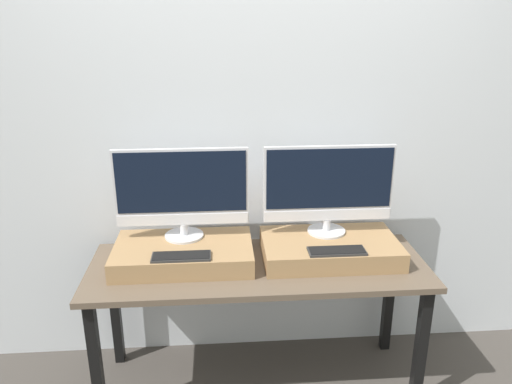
{
  "coord_description": "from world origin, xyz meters",
  "views": [
    {
      "loc": [
        -0.18,
        -1.9,
        1.87
      ],
      "look_at": [
        0.0,
        0.44,
        1.04
      ],
      "focal_mm": 35.0,
      "sensor_mm": 36.0,
      "label": 1
    }
  ],
  "objects_px": {
    "monitor_left": "(182,191)",
    "keyboard_right": "(337,251)",
    "keyboard_left": "(181,256)",
    "monitor_right": "(329,187)"
  },
  "relations": [
    {
      "from": "monitor_right",
      "to": "monitor_left",
      "type": "bearing_deg",
      "value": 180.0
    },
    {
      "from": "monitor_left",
      "to": "keyboard_right",
      "type": "distance_m",
      "value": 0.81
    },
    {
      "from": "monitor_left",
      "to": "monitor_right",
      "type": "bearing_deg",
      "value": 0.0
    },
    {
      "from": "monitor_right",
      "to": "keyboard_right",
      "type": "relative_size",
      "value": 2.4
    },
    {
      "from": "monitor_left",
      "to": "keyboard_left",
      "type": "xyz_separation_m",
      "value": [
        -0.0,
        -0.24,
        -0.24
      ]
    },
    {
      "from": "keyboard_left",
      "to": "monitor_left",
      "type": "bearing_deg",
      "value": 90.0
    },
    {
      "from": "monitor_left",
      "to": "monitor_right",
      "type": "height_order",
      "value": "same"
    },
    {
      "from": "monitor_left",
      "to": "keyboard_right",
      "type": "height_order",
      "value": "monitor_left"
    },
    {
      "from": "keyboard_right",
      "to": "monitor_right",
      "type": "bearing_deg",
      "value": 90.0
    },
    {
      "from": "monitor_left",
      "to": "keyboard_right",
      "type": "xyz_separation_m",
      "value": [
        0.74,
        -0.24,
        -0.24
      ]
    }
  ]
}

